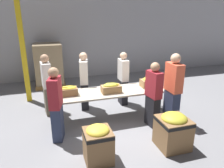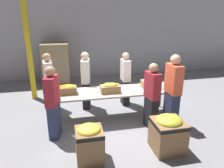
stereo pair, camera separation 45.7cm
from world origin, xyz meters
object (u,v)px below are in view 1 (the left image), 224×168
(banana_box_1, at_px, (111,88))
(volunteer_4, at_px, (47,85))
(sorting_table, at_px, (113,92))
(volunteer_2, at_px, (123,79))
(support_pillar, at_px, (21,37))
(volunteer_5, at_px, (173,89))
(volunteer_0, at_px, (84,82))
(volunteer_3, at_px, (56,105))
(volunteer_1, at_px, (153,95))
(donation_bin_1, at_px, (173,129))
(donation_bin_0, at_px, (98,143))
(banana_box_0, at_px, (69,90))
(pallet_stack_0, at_px, (49,65))
(banana_box_2, at_px, (149,82))

(banana_box_1, distance_m, volunteer_4, 1.75)
(sorting_table, height_order, volunteer_2, volunteer_2)
(sorting_table, bearing_deg, support_pillar, 139.50)
(volunteer_5, height_order, support_pillar, support_pillar)
(volunteer_5, bearing_deg, support_pillar, 53.20)
(sorting_table, xyz_separation_m, volunteer_0, (-0.60, 0.79, 0.10))
(sorting_table, height_order, support_pillar, support_pillar)
(volunteer_2, xyz_separation_m, volunteer_5, (0.77, -1.46, 0.09))
(volunteer_2, relative_size, volunteer_3, 0.97)
(volunteer_1, bearing_deg, banana_box_1, 48.68)
(volunteer_5, bearing_deg, volunteer_4, 63.26)
(volunteer_5, distance_m, donation_bin_1, 1.21)
(donation_bin_0, relative_size, donation_bin_1, 0.97)
(volunteer_2, bearing_deg, sorting_table, -34.99)
(volunteer_0, height_order, volunteer_3, volunteer_0)
(donation_bin_0, xyz_separation_m, support_pillar, (-1.40, 3.50, 1.60))
(banana_box_0, distance_m, volunteer_0, 0.91)
(volunteer_0, bearing_deg, volunteer_4, -77.42)
(volunteer_1, xyz_separation_m, volunteer_3, (-2.26, 0.05, 0.02))
(banana_box_1, distance_m, support_pillar, 3.10)
(volunteer_1, relative_size, volunteer_2, 1.01)
(support_pillar, xyz_separation_m, pallet_stack_0, (0.70, 1.38, -1.22))
(banana_box_0, relative_size, banana_box_1, 0.85)
(volunteer_5, bearing_deg, volunteer_3, 88.10)
(volunteer_1, relative_size, volunteer_3, 0.98)
(volunteer_3, bearing_deg, volunteer_0, -17.06)
(sorting_table, distance_m, support_pillar, 3.16)
(volunteer_1, bearing_deg, volunteer_3, 80.46)
(volunteer_5, bearing_deg, donation_bin_1, 149.32)
(volunteer_5, relative_size, donation_bin_0, 2.38)
(volunteer_3, bearing_deg, banana_box_0, -13.16)
(banana_box_0, relative_size, volunteer_2, 0.26)
(donation_bin_0, bearing_deg, volunteer_4, 108.92)
(volunteer_2, height_order, donation_bin_0, volunteer_2)
(donation_bin_0, relative_size, support_pillar, 0.19)
(volunteer_0, relative_size, volunteer_2, 1.04)
(banana_box_2, distance_m, donation_bin_1, 1.73)
(volunteer_2, distance_m, donation_bin_1, 2.47)
(banana_box_0, bearing_deg, support_pillar, 120.41)
(banana_box_2, height_order, volunteer_1, volunteer_1)
(sorting_table, distance_m, banana_box_1, 0.21)
(volunteer_5, bearing_deg, banana_box_0, 72.98)
(volunteer_1, relative_size, volunteer_4, 0.96)
(volunteer_2, relative_size, volunteer_4, 0.95)
(donation_bin_0, height_order, pallet_stack_0, pallet_stack_0)
(banana_box_0, xyz_separation_m, banana_box_2, (2.15, -0.02, 0.02))
(sorting_table, xyz_separation_m, pallet_stack_0, (-1.50, 3.26, 0.06))
(banana_box_0, height_order, banana_box_2, banana_box_2)
(banana_box_2, bearing_deg, volunteer_0, 154.77)
(volunteer_1, distance_m, support_pillar, 4.11)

